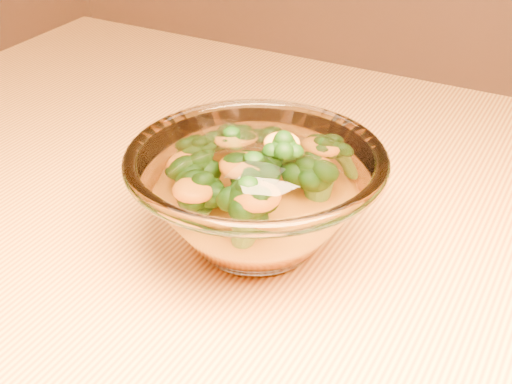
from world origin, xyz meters
TOP-DOWN VIEW (x-y plane):
  - table at (0.00, 0.00)m, footprint 1.20×0.80m
  - glass_bowl at (-0.09, 0.00)m, footprint 0.20×0.20m
  - cheese_sauce at (-0.09, 0.00)m, footprint 0.12×0.12m
  - broccoli_heap at (-0.10, 0.01)m, footprint 0.13×0.14m

SIDE VIEW (x-z plane):
  - table at x=0.00m, z-range 0.28..1.03m
  - cheese_sauce at x=-0.09m, z-range 0.76..0.79m
  - glass_bowl at x=-0.09m, z-range 0.75..0.84m
  - broccoli_heap at x=-0.10m, z-range 0.78..0.84m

